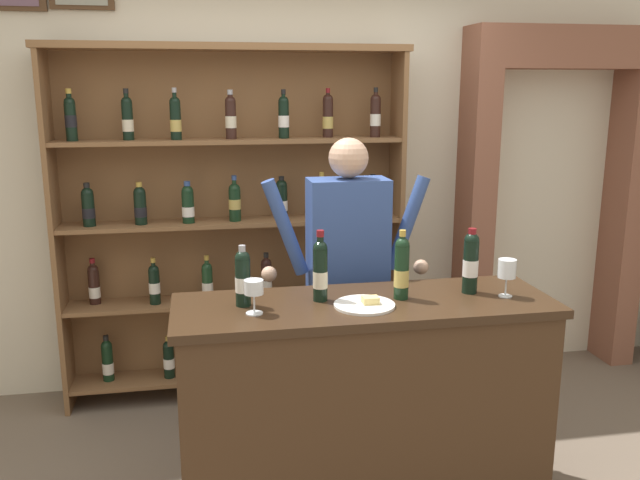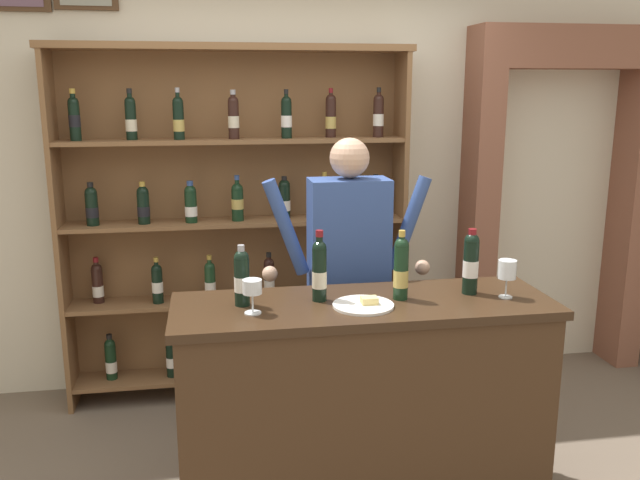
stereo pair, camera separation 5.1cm
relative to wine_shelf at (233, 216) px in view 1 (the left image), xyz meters
name	(u,v)px [view 1 (the left image)]	position (x,y,z in m)	size (l,w,h in m)	color
back_wall	(279,116)	(0.33, 0.26, 0.60)	(12.00, 0.19, 3.52)	beige
wine_shelf	(233,216)	(0.00, 0.00, 0.00)	(2.15, 0.30, 2.19)	brown
archway_doorway	(546,182)	(2.17, 0.13, 0.14)	(1.28, 0.45, 2.32)	brown
tasting_counter	(363,406)	(0.50, -1.35, -0.65)	(1.69, 0.56, 1.01)	#422B19
shopkeeper	(347,262)	(0.55, -0.80, -0.11)	(0.90, 0.22, 1.70)	#2D3347
tasting_bottle_super_tuscan	(243,277)	(-0.03, -1.31, -0.02)	(0.07, 0.07, 0.27)	black
tasting_bottle_riserva	(320,270)	(0.31, -1.30, 0.00)	(0.07, 0.07, 0.32)	black
tasting_bottle_vin_santo	(402,268)	(0.67, -1.34, 0.00)	(0.07, 0.07, 0.31)	black
tasting_bottle_grappa	(471,261)	(1.01, -1.31, 0.00)	(0.07, 0.07, 0.30)	black
wine_glass_right	(254,289)	(0.01, -1.42, -0.04)	(0.08, 0.08, 0.15)	silver
wine_glass_left	(507,270)	(1.15, -1.40, -0.02)	(0.08, 0.08, 0.17)	silver
cheese_plate	(365,304)	(0.49, -1.41, -0.14)	(0.27, 0.27, 0.04)	white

